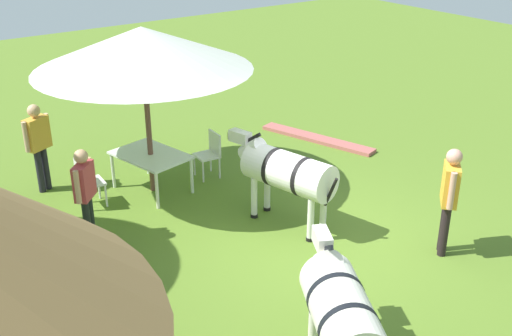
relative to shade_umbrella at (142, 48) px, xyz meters
name	(u,v)px	position (x,y,z in m)	size (l,w,h in m)	color
ground_plane	(321,240)	(-3.25, -1.36, -2.71)	(36.00, 36.00, 0.00)	#537224
shade_umbrella	(142,48)	(0.00, 0.00, 0.00)	(3.83, 3.83, 3.09)	brown
patio_dining_table	(151,158)	(0.00, 0.00, -2.05)	(1.58, 1.24, 0.74)	silver
patio_chair_east_end	(210,151)	(-0.09, -1.23, -2.19)	(0.47, 0.45, 0.90)	silver
patio_chair_near_lawn	(86,180)	(0.08, 1.23, -2.19)	(0.47, 0.45, 0.90)	white
guest_beside_umbrella	(85,188)	(-1.14, 1.69, -1.74)	(0.46, 0.45, 1.62)	black
guest_behind_table	(38,140)	(1.19, 1.66, -1.69)	(0.39, 0.56, 1.70)	black
standing_watcher	(449,192)	(-4.62, -2.66, -1.66)	(0.48, 0.50, 1.75)	black
zebra_nearest_camera	(286,172)	(-2.47, -1.24, -1.74)	(2.22, 0.98, 1.51)	silver
zebra_by_umbrella	(341,312)	(-5.71, 0.54, -1.76)	(1.95, 1.29, 1.49)	silver
brick_patio_kerb	(317,139)	(0.12, -4.19, -2.67)	(2.80, 0.36, 0.08)	#AA5953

